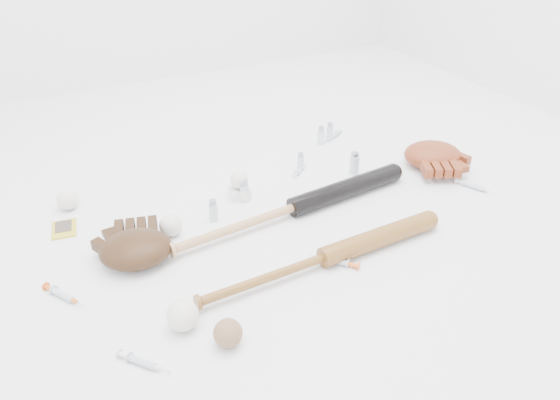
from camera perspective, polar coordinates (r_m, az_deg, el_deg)
name	(u,v)px	position (r m, az deg, el deg)	size (l,w,h in m)	color
bat_dark	(294,207)	(1.74, 1.51, -0.74)	(0.89, 0.07, 0.07)	black
bat_wood	(325,257)	(1.53, 4.70, -5.98)	(0.81, 0.06, 0.06)	brown
glove_dark	(136,249)	(1.59, -14.85, -4.93)	(0.24, 0.24, 0.09)	#331E0E
glove_tan	(433,155)	(2.11, 15.67, 4.58)	(0.25, 0.25, 0.09)	maroon
trading_card	(64,229)	(1.81, -21.63, -2.84)	(0.07, 0.10, 0.01)	gold
pedestal	(240,192)	(1.85, -4.24, 0.82)	(0.06, 0.06, 0.04)	white
baseball_on_pedestal	(239,180)	(1.82, -4.30, 2.14)	(0.06, 0.06, 0.06)	white
baseball_left	(171,225)	(1.68, -11.36, -2.60)	(0.07, 0.07, 0.07)	white
baseball_upper	(67,200)	(1.90, -21.33, 0.01)	(0.07, 0.07, 0.07)	white
baseball_mid	(183,315)	(1.36, -10.14, -11.78)	(0.08, 0.08, 0.08)	white
baseball_aged	(228,333)	(1.31, -5.47, -13.67)	(0.07, 0.07, 0.07)	brown
syringe_0	(142,362)	(1.31, -14.20, -16.11)	(0.15, 0.03, 0.02)	#ADBCC6
syringe_1	(335,260)	(1.55, 5.80, -6.30)	(0.17, 0.03, 0.02)	#ADBCC6
syringe_2	(300,170)	(2.00, 2.10, 3.15)	(0.13, 0.02, 0.02)	#ADBCC6
syringe_3	(474,186)	(2.01, 19.63, 1.36)	(0.16, 0.03, 0.02)	#ADBCC6
syringe_4	(333,136)	(2.27, 5.55, 6.64)	(0.15, 0.03, 0.02)	#ADBCC6
syringe_5	(63,295)	(1.54, -21.74, -9.21)	(0.16, 0.03, 0.02)	#ADBCC6
vial_0	(301,161)	(2.01, 2.16, 4.09)	(0.03, 0.03, 0.07)	silver
vial_1	(330,131)	(2.25, 5.24, 7.17)	(0.03, 0.03, 0.07)	silver
vial_2	(245,191)	(1.81, -3.73, 0.92)	(0.03, 0.03, 0.08)	silver
vial_3	(354,163)	(1.99, 7.78, 3.83)	(0.04, 0.04, 0.08)	silver
vial_4	(213,210)	(1.73, -6.99, -1.07)	(0.03, 0.03, 0.07)	silver
vial_5	(321,135)	(2.21, 4.30, 6.75)	(0.03, 0.03, 0.07)	silver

